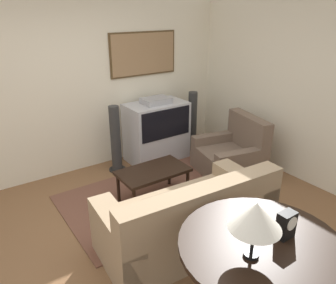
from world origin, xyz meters
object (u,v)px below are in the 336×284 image
(tv, at_px, (157,131))
(armchair, at_px, (231,156))
(table_lamp, at_px, (256,216))
(coffee_table, at_px, (153,173))
(speaker_tower_left, at_px, (116,141))
(speaker_tower_right, at_px, (192,123))
(couch, at_px, (188,220))
(console_table, at_px, (262,250))
(mantel_clock, at_px, (286,225))

(tv, xyz_separation_m, armchair, (0.67, -1.08, -0.22))
(table_lamp, bearing_deg, coffee_table, 76.84)
(speaker_tower_left, bearing_deg, speaker_tower_right, 0.00)
(couch, distance_m, speaker_tower_right, 2.64)
(coffee_table, height_order, speaker_tower_right, speaker_tower_right)
(coffee_table, relative_size, console_table, 0.73)
(mantel_clock, bearing_deg, couch, 92.74)
(armchair, relative_size, coffee_table, 1.17)
(armchair, bearing_deg, couch, -46.27)
(coffee_table, bearing_deg, speaker_tower_left, 90.40)
(armchair, bearing_deg, console_table, -28.16)
(armchair, distance_m, coffee_table, 1.42)
(armchair, distance_m, console_table, 2.70)
(mantel_clock, xyz_separation_m, speaker_tower_left, (0.11, 3.13, -0.41))
(console_table, distance_m, speaker_tower_left, 3.12)
(couch, distance_m, mantel_clock, 1.25)
(couch, distance_m, console_table, 1.15)
(couch, height_order, coffee_table, couch)
(table_lamp, distance_m, speaker_tower_left, 3.23)
(speaker_tower_right, bearing_deg, coffee_table, -144.53)
(tv, xyz_separation_m, mantel_clock, (-0.86, -3.14, 0.41))
(table_lamp, bearing_deg, speaker_tower_right, 57.70)
(armchair, height_order, coffee_table, armchair)
(couch, distance_m, table_lamp, 1.40)
(tv, bearing_deg, armchair, -58.00)
(armchair, bearing_deg, coffee_table, -77.78)
(console_table, height_order, speaker_tower_right, speaker_tower_right)
(armchair, relative_size, table_lamp, 2.45)
(table_lamp, distance_m, mantel_clock, 0.43)
(coffee_table, relative_size, speaker_tower_right, 0.86)
(armchair, xyz_separation_m, coffee_table, (-1.42, 0.01, 0.12))
(speaker_tower_right, bearing_deg, speaker_tower_left, 180.00)
(couch, bearing_deg, table_lamp, 77.96)
(speaker_tower_left, bearing_deg, tv, 0.41)
(console_table, relative_size, speaker_tower_left, 1.18)
(tv, relative_size, couch, 0.56)
(mantel_clock, distance_m, speaker_tower_left, 3.16)
(mantel_clock, bearing_deg, armchair, 53.29)
(coffee_table, height_order, table_lamp, table_lamp)
(couch, xyz_separation_m, table_lamp, (-0.31, -1.09, 0.81))
(console_table, height_order, mantel_clock, mantel_clock)
(armchair, xyz_separation_m, mantel_clock, (-1.54, -2.06, 0.63))
(couch, bearing_deg, tv, -110.27)
(table_lamp, xyz_separation_m, mantel_clock, (0.36, -0.00, -0.22))
(couch, xyz_separation_m, coffee_table, (0.17, 0.97, 0.08))
(coffee_table, bearing_deg, couch, -99.98)
(tv, relative_size, speaker_tower_left, 1.01)
(console_table, xyz_separation_m, speaker_tower_right, (1.81, 3.09, -0.24))
(couch, bearing_deg, coffee_table, -96.11)
(tv, relative_size, console_table, 0.86)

